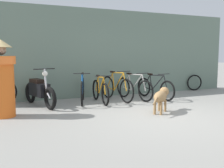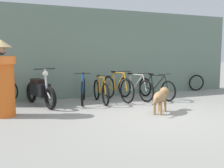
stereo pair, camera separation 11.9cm
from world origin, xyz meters
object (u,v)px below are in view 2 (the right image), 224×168
(bicycle_0, at_px, (83,90))
(bicycle_1, at_px, (101,91))
(bicycle_4, at_px, (156,88))
(bicycle_3, at_px, (135,88))
(motorcycle, at_px, (40,91))
(stray_dog, at_px, (161,96))
(person_in_robes, at_px, (3,78))
(spare_tire_right, at_px, (196,83))
(bicycle_2, at_px, (117,88))
(spare_tire_left, at_px, (6,91))

(bicycle_0, bearing_deg, bicycle_1, 91.10)
(bicycle_1, relative_size, bicycle_4, 0.95)
(bicycle_0, distance_m, bicycle_3, 1.64)
(bicycle_3, distance_m, bicycle_4, 0.70)
(bicycle_1, xyz_separation_m, motorcycle, (-1.69, 0.18, 0.08))
(bicycle_4, height_order, stray_dog, bicycle_4)
(bicycle_0, bearing_deg, person_in_robes, -47.79)
(bicycle_3, height_order, spare_tire_right, bicycle_3)
(bicycle_0, height_order, motorcycle, motorcycle)
(person_in_robes, bearing_deg, bicycle_2, -147.84)
(motorcycle, height_order, spare_tire_left, motorcycle)
(bicycle_0, height_order, person_in_robes, person_in_robes)
(bicycle_2, bearing_deg, motorcycle, -99.44)
(motorcycle, bearing_deg, bicycle_1, 68.37)
(bicycle_3, height_order, person_in_robes, person_in_robes)
(stray_dog, bearing_deg, bicycle_1, 74.94)
(spare_tire_right, bearing_deg, bicycle_3, -165.22)
(spare_tire_right, bearing_deg, bicycle_0, -171.19)
(bicycle_2, distance_m, bicycle_4, 1.27)
(bicycle_2, bearing_deg, bicycle_3, 76.58)
(bicycle_4, relative_size, spare_tire_right, 2.76)
(stray_dog, bearing_deg, bicycle_4, 19.67)
(person_in_robes, bearing_deg, spare_tire_left, -75.27)
(stray_dog, bearing_deg, bicycle_0, 83.70)
(spare_tire_left, bearing_deg, bicycle_4, -11.95)
(bicycle_1, height_order, spare_tire_right, bicycle_1)
(bicycle_0, distance_m, bicycle_4, 2.34)
(bicycle_2, xyz_separation_m, stray_dog, (0.30, -1.91, 0.02))
(bicycle_1, distance_m, person_in_robes, 2.78)
(motorcycle, distance_m, stray_dog, 3.25)
(bicycle_1, xyz_separation_m, stray_dog, (0.89, -1.79, 0.06))
(spare_tire_right, bearing_deg, person_in_robes, -166.63)
(bicycle_0, xyz_separation_m, bicycle_1, (0.48, -0.16, -0.04))
(stray_dog, bearing_deg, spare_tire_left, 100.77)
(bicycle_0, xyz_separation_m, stray_dog, (1.37, -1.95, 0.02))
(bicycle_4, bearing_deg, bicycle_3, -109.44)
(bicycle_4, xyz_separation_m, spare_tire_left, (-4.40, 0.93, 0.02))
(bicycle_1, distance_m, spare_tire_right, 4.36)
(bicycle_1, height_order, person_in_robes, person_in_robes)
(bicycle_1, bearing_deg, stray_dog, 31.49)
(bicycle_2, relative_size, spare_tire_left, 2.44)
(bicycle_1, relative_size, spare_tire_right, 2.63)
(spare_tire_left, bearing_deg, motorcycle, -39.03)
(bicycle_3, bearing_deg, stray_dog, -19.55)
(bicycle_3, bearing_deg, motorcycle, -103.63)
(bicycle_3, distance_m, stray_dog, 1.88)
(bicycle_4, xyz_separation_m, stray_dog, (-0.96, -1.74, 0.06))
(bicycle_3, bearing_deg, bicycle_2, -106.81)
(bicycle_4, bearing_deg, bicycle_2, -107.34)
(bicycle_1, height_order, bicycle_3, bicycle_3)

